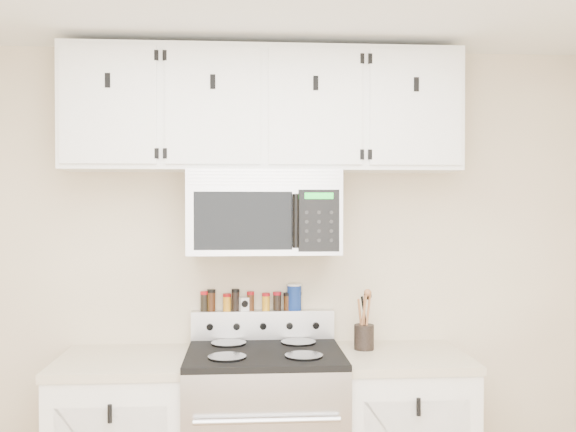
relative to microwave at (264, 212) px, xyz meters
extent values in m
cube|color=tan|center=(0.00, 0.19, -0.38)|extent=(3.50, 0.01, 2.50)
cube|color=black|center=(0.00, -0.13, -0.69)|extent=(0.76, 0.65, 0.03)
cube|color=#B7B7BA|center=(0.00, 0.16, -0.60)|extent=(0.76, 0.08, 0.15)
cylinder|color=black|center=(-0.18, -0.28, -0.67)|extent=(0.18, 0.18, 0.01)
cylinder|color=black|center=(0.18, -0.28, -0.67)|extent=(0.18, 0.18, 0.01)
cylinder|color=black|center=(-0.18, 0.02, -0.67)|extent=(0.18, 0.18, 0.01)
cylinder|color=black|center=(0.18, 0.02, -0.67)|extent=(0.18, 0.18, 0.01)
cube|color=#BBAB8F|center=(-0.69, -0.10, -0.73)|extent=(0.64, 0.62, 0.04)
cube|color=#BBAB8F|center=(0.69, -0.10, -0.73)|extent=(0.64, 0.62, 0.04)
cube|color=#9E9EA3|center=(0.00, 0.01, 0.00)|extent=(0.76, 0.38, 0.42)
cube|color=#B7B7BA|center=(0.00, -0.19, 0.17)|extent=(0.73, 0.01, 0.08)
cube|color=black|center=(-0.10, -0.19, -0.04)|extent=(0.47, 0.01, 0.28)
cube|color=black|center=(0.26, -0.19, -0.04)|extent=(0.20, 0.01, 0.30)
cylinder|color=black|center=(0.15, -0.23, -0.04)|extent=(0.03, 0.03, 0.26)
cube|color=white|center=(0.00, 0.03, 0.52)|extent=(2.00, 0.33, 0.62)
cube|color=white|center=(-0.75, -0.14, 0.52)|extent=(0.46, 0.01, 0.57)
cube|color=black|center=(-0.75, -0.15, 0.63)|extent=(0.02, 0.01, 0.07)
cube|color=white|center=(-0.25, -0.14, 0.52)|extent=(0.46, 0.01, 0.57)
cube|color=black|center=(-0.25, -0.15, 0.63)|extent=(0.03, 0.01, 0.07)
cube|color=white|center=(0.25, -0.14, 0.52)|extent=(0.46, 0.01, 0.57)
cube|color=black|center=(0.25, -0.15, 0.63)|extent=(0.03, 0.01, 0.07)
cube|color=white|center=(0.75, -0.14, 0.52)|extent=(0.46, 0.01, 0.57)
cube|color=black|center=(0.75, -0.15, 0.63)|extent=(0.02, 0.01, 0.07)
cylinder|color=black|center=(0.52, -0.01, -0.65)|extent=(0.10, 0.10, 0.13)
cylinder|color=#945C36|center=(0.52, -0.01, -0.55)|extent=(0.01, 0.01, 0.24)
cylinder|color=#945C36|center=(0.53, -0.02, -0.54)|extent=(0.01, 0.01, 0.26)
cylinder|color=#945C36|center=(0.50, 0.00, -0.56)|extent=(0.01, 0.01, 0.22)
cylinder|color=black|center=(0.52, 0.00, -0.55)|extent=(0.01, 0.01, 0.23)
cylinder|color=#945C36|center=(0.51, -0.03, -0.54)|extent=(0.01, 0.01, 0.25)
cube|color=white|center=(-0.10, 0.16, -0.49)|extent=(0.08, 0.07, 0.07)
cylinder|color=navy|center=(0.17, 0.16, -0.46)|extent=(0.08, 0.08, 0.13)
cylinder|color=white|center=(0.17, 0.16, -0.39)|extent=(0.08, 0.08, 0.01)
cylinder|color=black|center=(-0.31, 0.16, -0.49)|extent=(0.04, 0.04, 0.09)
cylinder|color=#AD0D13|center=(-0.31, 0.16, -0.43)|extent=(0.04, 0.04, 0.02)
cylinder|color=#402A0F|center=(-0.28, 0.16, -0.48)|extent=(0.04, 0.04, 0.10)
cylinder|color=black|center=(-0.28, 0.16, -0.42)|extent=(0.04, 0.04, 0.02)
cylinder|color=#3C1E0E|center=(-0.27, 0.16, -0.48)|extent=(0.04, 0.04, 0.10)
cylinder|color=black|center=(-0.27, 0.16, -0.42)|extent=(0.04, 0.04, 0.02)
cylinder|color=orange|center=(-0.19, 0.16, -0.49)|extent=(0.04, 0.04, 0.08)
cylinder|color=#950B0D|center=(-0.19, 0.16, -0.45)|extent=(0.04, 0.04, 0.02)
cylinder|color=black|center=(-0.15, 0.16, -0.48)|extent=(0.04, 0.04, 0.10)
cylinder|color=black|center=(-0.15, 0.16, -0.42)|extent=(0.04, 0.04, 0.02)
cylinder|color=#41220F|center=(-0.07, 0.16, -0.49)|extent=(0.04, 0.04, 0.09)
cylinder|color=#9C0C11|center=(-0.07, 0.16, -0.44)|extent=(0.04, 0.04, 0.02)
cylinder|color=orange|center=(0.02, 0.16, -0.49)|extent=(0.04, 0.04, 0.08)
cylinder|color=#A30C14|center=(0.02, 0.16, -0.44)|extent=(0.04, 0.04, 0.02)
cylinder|color=black|center=(0.08, 0.16, -0.49)|extent=(0.04, 0.04, 0.08)
cylinder|color=maroon|center=(0.08, 0.16, -0.44)|extent=(0.04, 0.04, 0.02)
cylinder|color=#3E210E|center=(0.13, 0.16, -0.49)|extent=(0.04, 0.04, 0.08)
cylinder|color=black|center=(0.13, 0.16, -0.44)|extent=(0.04, 0.04, 0.02)
cylinder|color=gold|center=(0.19, 0.16, -0.49)|extent=(0.04, 0.04, 0.08)
cylinder|color=black|center=(0.19, 0.16, -0.44)|extent=(0.04, 0.04, 0.02)
camera|label=1|loc=(-0.10, -3.27, 0.04)|focal=40.00mm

